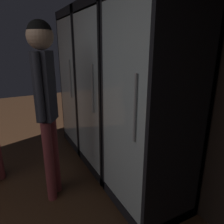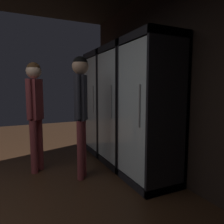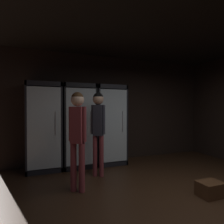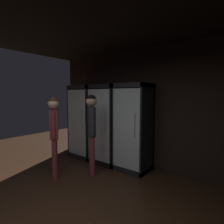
{
  "view_description": "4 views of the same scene",
  "coord_description": "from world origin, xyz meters",
  "px_view_note": "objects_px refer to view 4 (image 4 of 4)",
  "views": [
    {
      "loc": [
        0.96,
        1.55,
        1.51
      ],
      "look_at": [
        -0.79,
        2.47,
        0.89
      ],
      "focal_mm": 33.72,
      "sensor_mm": 36.0,
      "label": 1
    },
    {
      "loc": [
        1.82,
        1.04,
        1.29
      ],
      "look_at": [
        -1.74,
        2.72,
        0.84
      ],
      "focal_mm": 33.38,
      "sensor_mm": 36.0,
      "label": 2
    },
    {
      "loc": [
        -2.07,
        -1.83,
        1.39
      ],
      "look_at": [
        -0.45,
        2.5,
        1.31
      ],
      "focal_mm": 30.17,
      "sensor_mm": 36.0,
      "label": 3
    },
    {
      "loc": [
        1.71,
        -0.9,
        1.7
      ],
      "look_at": [
        -1.09,
        2.72,
        1.3
      ],
      "focal_mm": 29.64,
      "sensor_mm": 36.0,
      "label": 4
    }
  ],
  "objects_px": {
    "shopper_near": "(92,123)",
    "shopper_far": "(54,128)",
    "cooler_center": "(134,128)",
    "cooler_far_left": "(86,122)",
    "cooler_left": "(108,124)"
  },
  "relations": [
    {
      "from": "cooler_far_left",
      "to": "shopper_near",
      "type": "height_order",
      "value": "cooler_far_left"
    },
    {
      "from": "cooler_far_left",
      "to": "shopper_near",
      "type": "relative_size",
      "value": 1.15
    },
    {
      "from": "cooler_far_left",
      "to": "shopper_near",
      "type": "bearing_deg",
      "value": -39.05
    },
    {
      "from": "cooler_center",
      "to": "cooler_far_left",
      "type": "bearing_deg",
      "value": -179.98
    },
    {
      "from": "shopper_near",
      "to": "shopper_far",
      "type": "xyz_separation_m",
      "value": [
        -0.52,
        -0.56,
        -0.08
      ]
    },
    {
      "from": "cooler_left",
      "to": "cooler_center",
      "type": "bearing_deg",
      "value": -0.08
    },
    {
      "from": "cooler_center",
      "to": "shopper_far",
      "type": "xyz_separation_m",
      "value": [
        -1.06,
        -1.4,
        0.08
      ]
    },
    {
      "from": "shopper_near",
      "to": "cooler_center",
      "type": "bearing_deg",
      "value": 57.48
    },
    {
      "from": "cooler_far_left",
      "to": "cooler_left",
      "type": "bearing_deg",
      "value": 0.12
    },
    {
      "from": "shopper_far",
      "to": "shopper_near",
      "type": "bearing_deg",
      "value": 46.88
    },
    {
      "from": "cooler_far_left",
      "to": "shopper_far",
      "type": "bearing_deg",
      "value": -69.98
    },
    {
      "from": "cooler_far_left",
      "to": "cooler_left",
      "type": "distance_m",
      "value": 0.78
    },
    {
      "from": "cooler_far_left",
      "to": "cooler_center",
      "type": "xyz_separation_m",
      "value": [
        1.57,
        0.0,
        -0.0
      ]
    },
    {
      "from": "shopper_far",
      "to": "cooler_left",
      "type": "bearing_deg",
      "value": 78.91
    },
    {
      "from": "cooler_far_left",
      "to": "shopper_near",
      "type": "distance_m",
      "value": 1.34
    }
  ]
}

